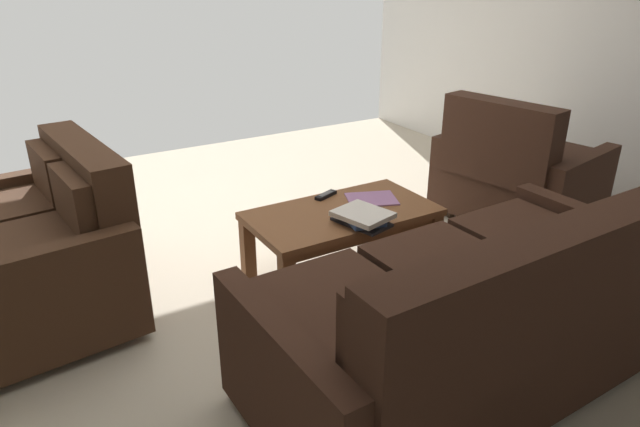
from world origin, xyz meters
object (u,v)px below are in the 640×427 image
Objects in this scene: tv_remote at (326,195)px; loveseat_near at (34,249)px; coffee_table at (342,221)px; armchair_side at (515,172)px; book_stack at (363,217)px; sofa_main at (475,316)px; loose_magazine at (372,199)px.

loveseat_near is at bearing -8.36° from tv_remote.
coffee_table is 1.43m from armchair_side.
armchair_side is 1.45m from book_stack.
sofa_main is at bearing 85.99° from coffee_table.
sofa_main is 1.46× the size of loveseat_near.
sofa_main is 1.20m from loose_magazine.
coffee_table is 3.70× the size of loose_magazine.
loveseat_near is at bearing -8.25° from armchair_side.
sofa_main reaches higher than loveseat_near.
book_stack is (-1.53, 0.66, 0.08)m from loveseat_near.
tv_remote is (-0.03, -0.22, 0.08)m from coffee_table.
loveseat_near is 1.82m from loose_magazine.
sofa_main reaches higher than coffee_table.
armchair_side is (-1.43, -0.02, 0.03)m from coffee_table.
loveseat_near is 4.39× the size of loose_magazine.
loveseat_near reaches higher than loose_magazine.
book_stack is at bearing 9.01° from armchair_side.
coffee_table is 0.23m from book_stack.
armchair_side is at bearing -170.99° from book_stack.
loveseat_near is 1.60m from coffee_table.
coffee_table is at bearing -90.66° from book_stack.
tv_remote is at bearing -94.59° from sofa_main.
loveseat_near is 3.66× the size of book_stack.
book_stack is at bearing 156.83° from loveseat_near.
sofa_main is 1.34m from tv_remote.
loveseat_near is 1.67m from book_stack.
book_stack is 0.43m from tv_remote.
armchair_side is at bearing -69.37° from loose_magazine.
loveseat_near is 7.56× the size of tv_remote.
armchair_side reaches higher than tv_remote.
tv_remote is at bearing -97.43° from coffee_table.
tv_remote is (-0.03, -0.43, -0.03)m from book_stack.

